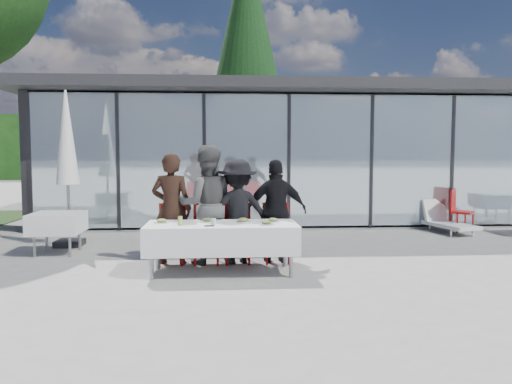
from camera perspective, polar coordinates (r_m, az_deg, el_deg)
ground at (r=7.67m, az=0.01°, el=-9.11°), size 90.00×90.00×0.00m
pavilion at (r=15.81m, az=5.31°, el=5.69°), size 14.80×8.80×3.44m
treeline at (r=35.48m, az=-6.28°, el=5.08°), size 62.50×2.00×4.40m
dining_table at (r=7.53m, az=-3.93°, el=-5.21°), size 2.26×0.96×0.75m
diner_a at (r=8.20m, az=-9.64°, el=-1.89°), size 0.76×0.76×1.81m
diner_chair_a at (r=8.31m, az=-9.56°, el=-4.35°), size 0.44×0.44×0.97m
diner_b at (r=8.16m, az=-5.69°, el=-1.46°), size 1.03×1.03×1.93m
diner_chair_b at (r=8.27m, az=-5.66°, el=-4.35°), size 0.44×0.44×0.97m
diner_c at (r=8.17m, az=-2.12°, el=-2.23°), size 1.24×1.24×1.70m
diner_chair_c at (r=8.27m, az=-2.12°, el=-4.33°), size 0.44×0.44×0.97m
diner_d at (r=8.22m, az=2.37°, el=-2.20°), size 1.02×1.02×1.70m
diner_chair_d at (r=8.32m, az=2.32°, el=-4.28°), size 0.44×0.44×0.97m
plate_a at (r=7.65m, az=-10.74°, el=-3.31°), size 0.23×0.23×0.07m
plate_b at (r=7.66m, az=-5.62°, el=-3.24°), size 0.23×0.23×0.07m
plate_c at (r=7.62m, az=-1.47°, el=-3.26°), size 0.23×0.23×0.07m
plate_d at (r=7.62m, az=1.95°, el=-3.27°), size 0.23×0.23×0.07m
plate_extra at (r=7.33m, az=1.21°, el=-3.57°), size 0.23×0.23×0.07m
juice_bottle at (r=7.38m, az=-8.66°, el=-3.26°), size 0.06×0.06×0.13m
drinking_glasses at (r=7.31m, az=-4.87°, el=-3.43°), size 0.07×0.07×0.10m
folded_eyeglasses at (r=7.22m, az=-5.36°, el=-3.88°), size 0.14×0.03×0.01m
spare_table_left at (r=9.60m, az=-21.77°, el=-3.32°), size 0.86×0.86×0.74m
spare_chair_a at (r=12.40m, az=22.06°, el=-1.71°), size 0.62×0.62×0.97m
spare_chair_b at (r=12.65m, az=16.03°, el=-1.44°), size 0.44×0.44×0.97m
market_umbrella at (r=10.24m, az=-20.81°, el=4.87°), size 0.50×0.50×3.00m
lounger at (r=12.22m, az=20.88°, el=-3.09°), size 0.92×1.44×0.72m
conifer_tree at (r=20.89m, az=-1.05°, el=16.02°), size 4.00×4.00×10.50m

